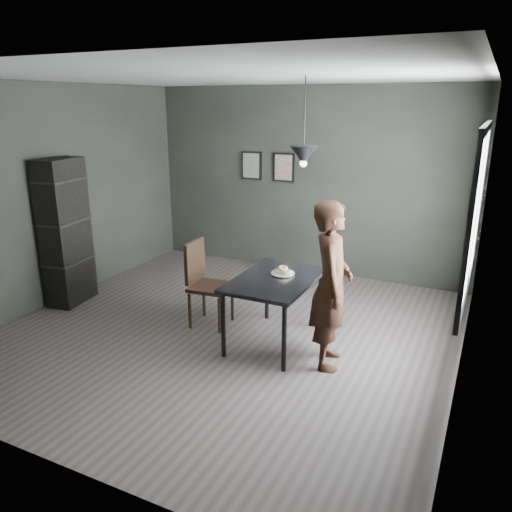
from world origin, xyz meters
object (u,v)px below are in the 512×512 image
at_px(pendant_lamp, 304,155).
at_px(woman, 331,285).
at_px(white_plate, 283,274).
at_px(wood_chair, 204,277).
at_px(shelf_unit, 65,232).
at_px(cafe_table, 275,285).

bearing_deg(pendant_lamp, woman, -34.17).
xyz_separation_m(white_plate, woman, (0.65, -0.34, 0.09)).
bearing_deg(wood_chair, white_plate, -1.91).
relative_size(woman, pendant_lamp, 1.95).
relative_size(woman, wood_chair, 1.65).
bearing_deg(pendant_lamp, shelf_unit, -176.69).
bearing_deg(wood_chair, shelf_unit, 179.53).
xyz_separation_m(cafe_table, pendant_lamp, (0.25, 0.10, 1.38)).
bearing_deg(shelf_unit, wood_chair, -3.55).
relative_size(cafe_table, white_plate, 5.22).
bearing_deg(shelf_unit, white_plate, -4.03).
bearing_deg(shelf_unit, pendant_lamp, -5.14).
distance_m(woman, pendant_lamp, 1.32).
bearing_deg(white_plate, wood_chair, -176.54).
xyz_separation_m(wood_chair, pendant_lamp, (1.20, 0.01, 1.47)).
xyz_separation_m(cafe_table, shelf_unit, (-2.92, -0.08, 0.27)).
bearing_deg(cafe_table, shelf_unit, -178.37).
bearing_deg(shelf_unit, cafe_table, -6.81).
relative_size(cafe_table, wood_chair, 1.18).
bearing_deg(white_plate, pendant_lamp, -11.49).
xyz_separation_m(woman, shelf_unit, (-3.60, 0.11, 0.10)).
distance_m(cafe_table, white_plate, 0.17).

